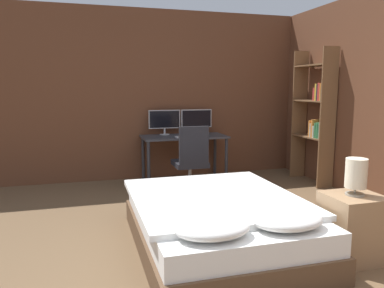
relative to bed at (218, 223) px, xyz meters
name	(u,v)px	position (x,y,z in m)	size (l,w,h in m)	color
wall_back	(176,95)	(0.33, 2.92, 1.11)	(12.00, 0.06, 2.70)	brown
bed	(218,223)	(0.00, 0.00, 0.00)	(1.51, 1.96, 0.54)	brown
nightstand	(352,227)	(1.02, -0.56, 0.05)	(0.46, 0.43, 0.57)	#997551
bedside_lamp	(356,174)	(1.02, -0.56, 0.52)	(0.18, 0.18, 0.31)	gray
desk	(184,142)	(0.35, 2.54, 0.39)	(1.33, 0.63, 0.72)	#38383D
monitor_left	(164,120)	(0.08, 2.75, 0.72)	(0.51, 0.16, 0.40)	#B7B7BC
monitor_right	(196,120)	(0.62, 2.75, 0.72)	(0.51, 0.16, 0.40)	#B7B7BC
keyboard	(188,137)	(0.35, 2.33, 0.50)	(0.38, 0.13, 0.02)	#B7B7BC
computer_mouse	(205,136)	(0.63, 2.33, 0.50)	(0.07, 0.05, 0.04)	#B7B7BC
office_chair	(191,167)	(0.26, 1.80, 0.14)	(0.52, 0.52, 0.96)	black
bookshelf	(316,112)	(2.23, 1.81, 0.87)	(0.26, 0.77, 2.05)	brown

